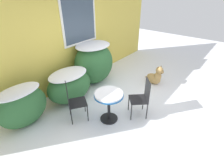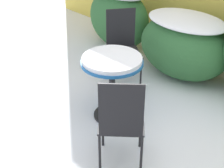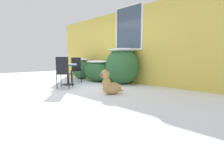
% 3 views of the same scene
% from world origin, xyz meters
% --- Properties ---
extents(ground_plane, '(16.00, 16.00, 0.00)m').
position_xyz_m(ground_plane, '(0.00, 0.00, 0.00)').
color(ground_plane, white).
extents(house_wall, '(8.00, 0.10, 2.83)m').
position_xyz_m(house_wall, '(0.03, 2.20, 1.40)').
color(house_wall, '#DBC14C').
rests_on(house_wall, ground_plane).
extents(shrub_left, '(1.10, 0.65, 0.94)m').
position_xyz_m(shrub_left, '(-1.89, 1.61, 0.50)').
color(shrub_left, '#2D6033').
rests_on(shrub_left, ground_plane).
extents(shrub_middle, '(1.28, 0.89, 0.85)m').
position_xyz_m(shrub_middle, '(-0.62, 1.55, 0.46)').
color(shrub_middle, '#2D6033').
rests_on(shrub_middle, ground_plane).
extents(shrub_right, '(1.32, 1.06, 1.28)m').
position_xyz_m(shrub_right, '(0.54, 1.74, 0.67)').
color(shrub_right, '#2D6033').
rests_on(shrub_right, ground_plane).
extents(patio_table, '(0.66, 0.66, 0.74)m').
position_xyz_m(patio_table, '(-0.61, 0.21, 0.60)').
color(patio_table, black).
rests_on(patio_table, ground_plane).
extents(patio_chair_near_table, '(0.56, 0.56, 0.96)m').
position_xyz_m(patio_chair_near_table, '(-1.08, 0.86, 0.52)').
color(patio_chair_near_table, black).
rests_on(patio_chair_near_table, ground_plane).
extents(patio_chair_far_side, '(0.57, 0.57, 0.96)m').
position_xyz_m(patio_chair_far_side, '(0.01, -0.28, 0.52)').
color(patio_chair_far_side, black).
rests_on(patio_chair_far_side, ground_plane).
extents(dog, '(0.45, 0.72, 0.65)m').
position_xyz_m(dog, '(1.61, 0.13, 0.24)').
color(dog, tan).
rests_on(dog, ground_plane).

